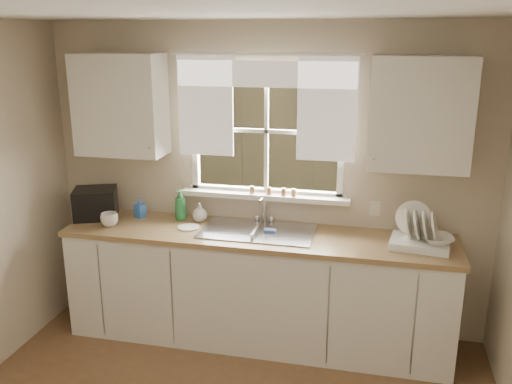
% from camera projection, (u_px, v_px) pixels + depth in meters
% --- Properties ---
extents(room_walls, '(3.62, 4.02, 2.50)m').
position_uv_depth(room_walls, '(172.00, 297.00, 2.47)').
color(room_walls, beige).
rests_on(room_walls, ground).
extents(ceiling, '(3.60, 4.00, 0.02)m').
position_uv_depth(ceiling, '(164.00, 5.00, 2.18)').
color(ceiling, silver).
rests_on(ceiling, room_walls).
extents(window, '(1.38, 0.16, 1.06)m').
position_uv_depth(window, '(266.00, 152.00, 4.33)').
color(window, white).
rests_on(window, room_walls).
extents(curtains, '(1.50, 0.03, 0.81)m').
position_uv_depth(curtains, '(265.00, 96.00, 4.16)').
color(curtains, white).
rests_on(curtains, room_walls).
extents(base_cabinets, '(3.00, 0.62, 0.87)m').
position_uv_depth(base_cabinets, '(257.00, 289.00, 4.33)').
color(base_cabinets, silver).
rests_on(base_cabinets, ground).
extents(countertop, '(3.04, 0.65, 0.04)m').
position_uv_depth(countertop, '(257.00, 235.00, 4.20)').
color(countertop, olive).
rests_on(countertop, base_cabinets).
extents(upper_cabinet_left, '(0.70, 0.33, 0.80)m').
position_uv_depth(upper_cabinet_left, '(121.00, 105.00, 4.31)').
color(upper_cabinet_left, silver).
rests_on(upper_cabinet_left, room_walls).
extents(upper_cabinet_right, '(0.70, 0.33, 0.80)m').
position_uv_depth(upper_cabinet_right, '(420.00, 114.00, 3.82)').
color(upper_cabinet_right, silver).
rests_on(upper_cabinet_right, room_walls).
extents(wall_outlet, '(0.08, 0.01, 0.12)m').
position_uv_depth(wall_outlet, '(375.00, 208.00, 4.24)').
color(wall_outlet, beige).
rests_on(wall_outlet, room_walls).
extents(sill_jars, '(0.38, 0.04, 0.06)m').
position_uv_depth(sill_jars, '(274.00, 191.00, 4.34)').
color(sill_jars, brown).
rests_on(sill_jars, window).
extents(sink, '(0.88, 0.52, 0.40)m').
position_uv_depth(sink, '(258.00, 240.00, 4.24)').
color(sink, '#B7B7BC').
rests_on(sink, countertop).
extents(dish_rack, '(0.45, 0.36, 0.30)m').
position_uv_depth(dish_rack, '(420.00, 236.00, 3.91)').
color(dish_rack, silver).
rests_on(dish_rack, countertop).
extents(bowl, '(0.26, 0.26, 0.05)m').
position_uv_depth(bowl, '(437.00, 239.00, 3.84)').
color(bowl, silver).
rests_on(bowl, dish_rack).
extents(soap_bottle_a, '(0.12, 0.12, 0.26)m').
position_uv_depth(soap_bottle_a, '(180.00, 205.00, 4.47)').
color(soap_bottle_a, '#2A8344').
rests_on(soap_bottle_a, countertop).
extents(soap_bottle_b, '(0.10, 0.10, 0.17)m').
position_uv_depth(soap_bottle_b, '(140.00, 207.00, 4.54)').
color(soap_bottle_b, blue).
rests_on(soap_bottle_b, countertop).
extents(soap_bottle_c, '(0.15, 0.15, 0.16)m').
position_uv_depth(soap_bottle_c, '(200.00, 212.00, 4.44)').
color(soap_bottle_c, beige).
rests_on(soap_bottle_c, countertop).
extents(saucer, '(0.17, 0.17, 0.01)m').
position_uv_depth(saucer, '(189.00, 227.00, 4.30)').
color(saucer, white).
rests_on(saucer, countertop).
extents(cup, '(0.16, 0.16, 0.11)m').
position_uv_depth(cup, '(109.00, 220.00, 4.33)').
color(cup, beige).
rests_on(cup, countertop).
extents(black_appliance, '(0.42, 0.40, 0.25)m').
position_uv_depth(black_appliance, '(96.00, 203.00, 4.52)').
color(black_appliance, black).
rests_on(black_appliance, countertop).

